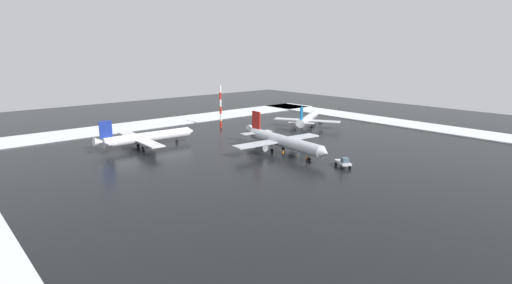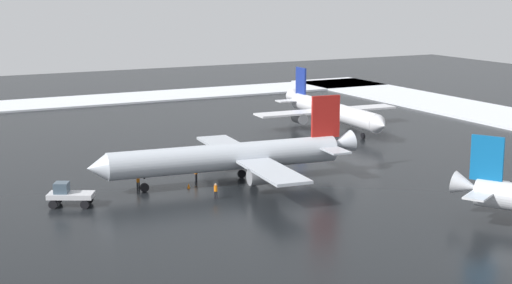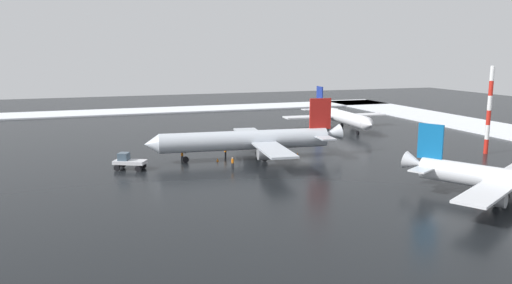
{
  "view_description": "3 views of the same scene",
  "coord_description": "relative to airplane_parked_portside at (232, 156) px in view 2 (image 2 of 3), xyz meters",
  "views": [
    {
      "loc": [
        68.44,
        83.1,
        26.21
      ],
      "look_at": [
        1.8,
        6.54,
        2.93
      ],
      "focal_mm": 28.0,
      "sensor_mm": 36.0,
      "label": 1
    },
    {
      "loc": [
        -82.33,
        48.06,
        22.33
      ],
      "look_at": [
        2.22,
        4.9,
        3.24
      ],
      "focal_mm": 55.0,
      "sensor_mm": 36.0,
      "label": 2
    },
    {
      "loc": [
        -77.64,
        35.45,
        17.1
      ],
      "look_at": [
        -0.33,
        8.77,
        2.14
      ],
      "focal_mm": 35.0,
      "sensor_mm": 36.0,
      "label": 3
    }
  ],
  "objects": [
    {
      "name": "traffic_cone_mid_line",
      "position": [
        0.25,
        5.26,
        -2.88
      ],
      "size": [
        0.36,
        0.36,
        0.55
      ],
      "primitive_type": "cone",
      "color": "orange",
      "rests_on": "ground_plane"
    },
    {
      "name": "pushback_tug",
      "position": [
        -0.87,
        18.98,
        -1.87
      ],
      "size": [
        4.08,
        5.1,
        2.5
      ],
      "rotation": [
        0.0,
        0.0,
        1.09
      ],
      "color": "silver",
      "rests_on": "ground_plane"
    },
    {
      "name": "ground_crew_near_tug",
      "position": [
        -5.29,
        4.43,
        -2.18
      ],
      "size": [
        0.36,
        0.36,
        1.71
      ],
      "rotation": [
        0.0,
        0.0,
        5.94
      ],
      "color": "black",
      "rests_on": "ground_plane"
    },
    {
      "name": "airplane_parked_portside",
      "position": [
        0.0,
        0.0,
        0.0
      ],
      "size": [
        26.71,
        32.13,
        9.54
      ],
      "rotation": [
        0.0,
        0.0,
        1.48
      ],
      "color": "silver",
      "rests_on": "ground_plane"
    },
    {
      "name": "traffic_cone_near_nose",
      "position": [
        0.24,
        -8.41,
        -2.88
      ],
      "size": [
        0.36,
        0.36,
        0.55
      ],
      "primitive_type": "cone",
      "color": "orange",
      "rests_on": "ground_plane"
    },
    {
      "name": "ground_crew_by_nose_gear",
      "position": [
        2.2,
        10.49,
        -2.18
      ],
      "size": [
        0.36,
        0.36,
        1.71
      ],
      "rotation": [
        0.0,
        0.0,
        2.7
      ],
      "color": "black",
      "rests_on": "ground_plane"
    },
    {
      "name": "ground_plane",
      "position": [
        3.57,
        -10.94,
        -3.15
      ],
      "size": [
        240.0,
        240.0,
        0.0
      ],
      "primitive_type": "plane",
      "color": "black"
    },
    {
      "name": "ground_crew_beside_wing",
      "position": [
        2.95,
        3.23,
        -2.18
      ],
      "size": [
        0.36,
        0.36,
        1.71
      ],
      "rotation": [
        0.0,
        0.0,
        3.72
      ],
      "color": "black",
      "rests_on": "ground_plane"
    },
    {
      "name": "snow_bank_right",
      "position": [
        70.57,
        -10.94,
        -2.98
      ],
      "size": [
        14.0,
        116.0,
        0.35
      ],
      "primitive_type": "cube",
      "color": "white",
      "rests_on": "ground_plane"
    },
    {
      "name": "airplane_foreground_jet",
      "position": [
        24.31,
        -28.93,
        -0.29
      ],
      "size": [
        29.15,
        24.16,
        8.66
      ],
      "rotation": [
        0.0,
        0.0,
        3.09
      ],
      "color": "white",
      "rests_on": "ground_plane"
    }
  ]
}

